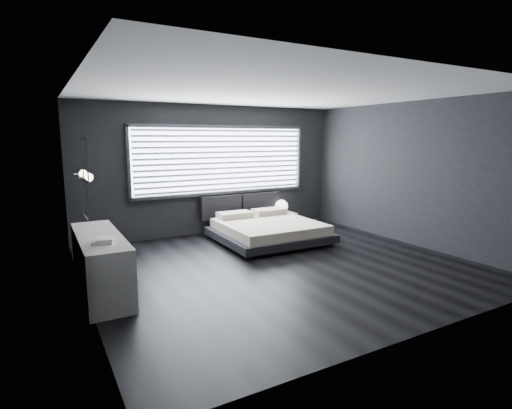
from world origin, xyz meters
TOP-DOWN VIEW (x-y plane):
  - room at (0.00, 0.00)m, footprint 6.04×6.00m
  - window at (0.20, 2.70)m, footprint 4.14×0.09m
  - headboard at (0.61, 2.64)m, footprint 1.96×0.16m
  - sconce_near at (-2.88, 0.05)m, footprint 0.18×0.11m
  - sconce_far at (-2.88, 0.65)m, footprint 0.18×0.11m
  - wall_art_upper at (-2.98, -0.55)m, footprint 0.01×0.48m
  - wall_art_lower at (-2.98, -0.30)m, footprint 0.01×0.48m
  - bed at (0.61, 1.43)m, footprint 2.09×2.00m
  - nightstand at (1.63, 2.46)m, footprint 0.58×0.48m
  - orb_lamp at (1.62, 2.50)m, footprint 0.31×0.31m
  - dresser at (-2.78, 0.24)m, footprint 0.58×2.00m
  - book_stack at (-2.78, -0.21)m, footprint 0.31×0.36m

SIDE VIEW (x-z plane):
  - nightstand at x=1.63m, z-range 0.00..0.33m
  - bed at x=0.61m, z-range -0.02..0.52m
  - dresser at x=-2.78m, z-range 0.00..0.80m
  - orb_lamp at x=1.62m, z-range 0.33..0.64m
  - headboard at x=0.61m, z-range 0.31..0.83m
  - book_stack at x=-2.78m, z-range 0.80..0.86m
  - wall_art_lower at x=-2.98m, z-range 1.14..1.62m
  - room at x=0.00m, z-range 0.00..2.80m
  - sconce_near at x=-2.88m, z-range 1.55..1.66m
  - sconce_far at x=-2.88m, z-range 1.55..1.66m
  - window at x=0.20m, z-range 0.85..2.37m
  - wall_art_upper at x=-2.98m, z-range 1.61..2.09m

